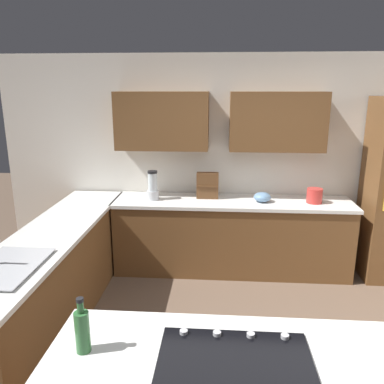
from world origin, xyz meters
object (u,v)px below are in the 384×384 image
Objects in this scene: spice_rack at (208,185)px; sink_unit at (6,266)px; cooktop at (235,366)px; kettle at (314,196)px; blender at (153,187)px; oil_bottle at (82,330)px; mixing_bowl at (262,197)px.

sink_unit is at bearing 54.72° from spice_rack.
kettle is at bearing -109.54° from cooktop.
blender is 2.79m from oil_bottle.
cooktop is 3.75× the size of mixing_bowl.
mixing_bowl is at bearing 0.00° from kettle.
spice_rack is 1.77× the size of kettle.
kettle is (-0.60, 0.00, 0.03)m from mixing_bowl.
cooktop is at bearing 107.31° from blender.
blender is 1.10× the size of spice_rack.
mixing_bowl is 0.64× the size of spice_rack.
sink_unit is at bearing 42.65° from mixing_bowl.
cooktop is (-1.67, 0.94, -0.01)m from sink_unit.
sink_unit is at bearing -44.14° from oil_bottle.
kettle is at bearing 180.00° from mixing_bowl.
spice_rack is at bearing -85.39° from cooktop.
cooktop is 2.88m from mixing_bowl.
oil_bottle is at bearing 79.65° from spice_rack.
blender is at bearing 0.00° from kettle.
kettle reaches higher than mixing_bowl.
oil_bottle is at bearing 92.50° from blender.
kettle is at bearing -122.53° from oil_bottle.
oil_bottle is at bearing 67.09° from mixing_bowl.
cooktop is at bearing 81.78° from mixing_bowl.
spice_rack is 1.26m from kettle.
blender is 1.73× the size of mixing_bowl.
blender reaches higher than oil_bottle.
sink_unit is 2.33× the size of oil_bottle.
kettle reaches higher than cooktop.
spice_rack is (-1.43, -2.02, 0.14)m from sink_unit.
cooktop is at bearing 175.35° from oil_bottle.
spice_rack reaches higher than mixing_bowl.
cooktop is 2.17× the size of blender.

